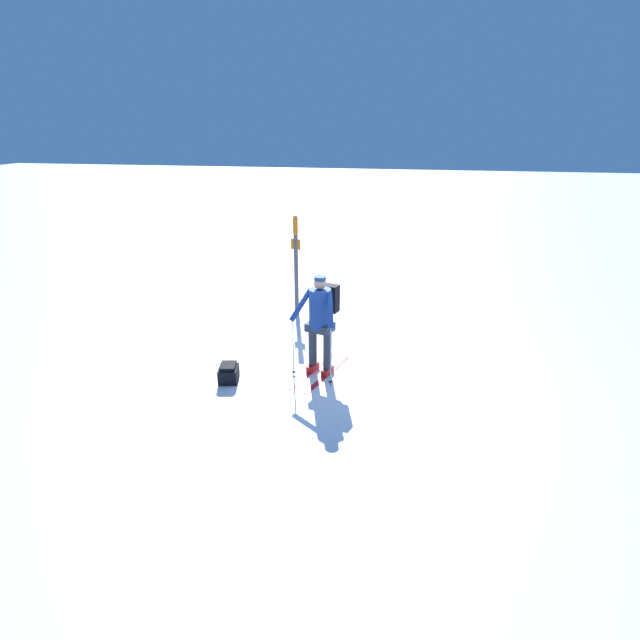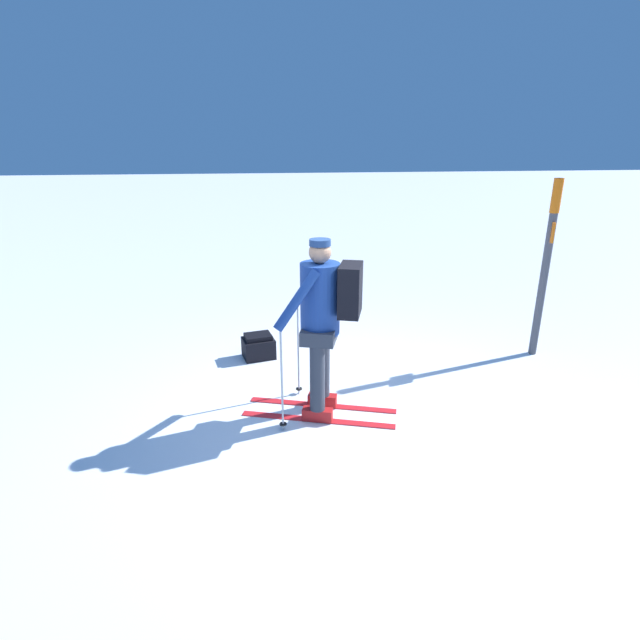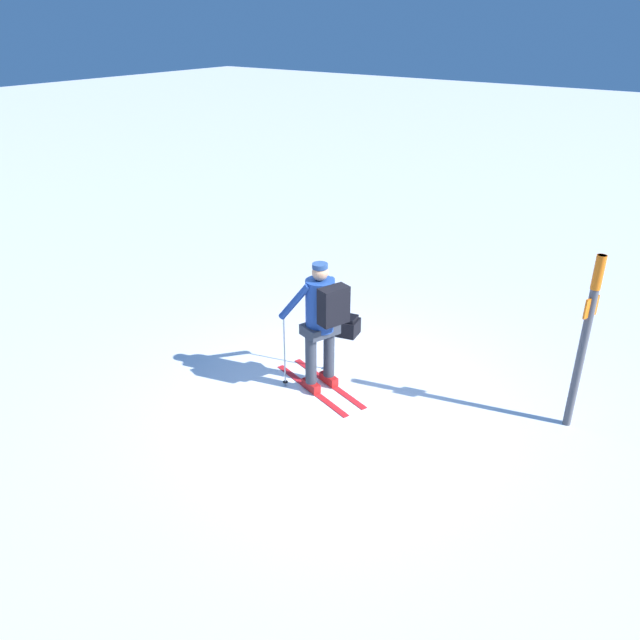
% 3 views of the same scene
% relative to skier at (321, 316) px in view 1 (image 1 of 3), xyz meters
% --- Properties ---
extents(ground_plane, '(80.00, 80.00, 0.00)m').
position_rel_skier_xyz_m(ground_plane, '(0.28, -0.08, -1.07)').
color(ground_plane, white).
extents(skier, '(1.60, 0.95, 1.80)m').
position_rel_skier_xyz_m(skier, '(0.00, 0.00, 0.00)').
color(skier, red).
rests_on(skier, ground_plane).
extents(dropped_backpack, '(0.45, 0.39, 0.32)m').
position_rel_skier_xyz_m(dropped_backpack, '(-0.62, 1.52, -0.92)').
color(dropped_backpack, black).
rests_on(dropped_backpack, ground_plane).
extents(trail_marker, '(0.11, 0.24, 2.23)m').
position_rel_skier_xyz_m(trail_marker, '(2.95, 1.13, 0.23)').
color(trail_marker, '#4C4C51').
rests_on(trail_marker, ground_plane).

